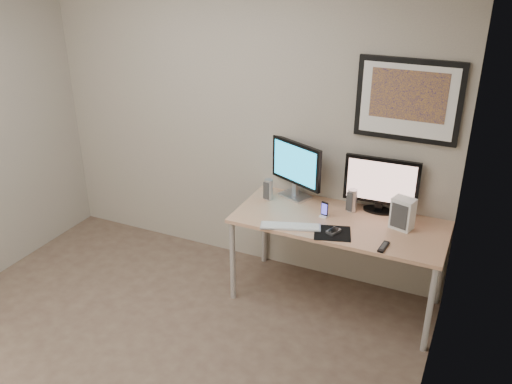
# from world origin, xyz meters

# --- Properties ---
(floor) EXTENTS (3.60, 3.60, 0.00)m
(floor) POSITION_xyz_m (0.00, 0.00, 0.00)
(floor) COLOR #4A372E
(floor) RESTS_ON ground
(room) EXTENTS (3.60, 3.60, 3.60)m
(room) POSITION_xyz_m (0.00, 0.45, 1.64)
(room) COLOR white
(room) RESTS_ON ground
(desk) EXTENTS (1.60, 0.70, 0.73)m
(desk) POSITION_xyz_m (1.00, 1.35, 0.66)
(desk) COLOR #976849
(desk) RESTS_ON floor
(framed_art) EXTENTS (0.75, 0.04, 0.60)m
(framed_art) POSITION_xyz_m (1.35, 1.68, 1.62)
(framed_art) COLOR black
(framed_art) RESTS_ON room
(monitor_large) EXTENTS (0.49, 0.25, 0.48)m
(monitor_large) POSITION_xyz_m (0.54, 1.60, 0.99)
(monitor_large) COLOR silver
(monitor_large) RESTS_ON desk
(monitor_tv) EXTENTS (0.57, 0.14, 0.45)m
(monitor_tv) POSITION_xyz_m (1.23, 1.62, 0.97)
(monitor_tv) COLOR black
(monitor_tv) RESTS_ON desk
(speaker_left) EXTENTS (0.08, 0.08, 0.17)m
(speaker_left) POSITION_xyz_m (0.36, 1.47, 0.82)
(speaker_left) COLOR silver
(speaker_left) RESTS_ON desk
(speaker_right) EXTENTS (0.09, 0.09, 0.18)m
(speaker_right) POSITION_xyz_m (1.04, 1.55, 0.82)
(speaker_right) COLOR silver
(speaker_right) RESTS_ON desk
(phone_dock) EXTENTS (0.07, 0.07, 0.13)m
(phone_dock) POSITION_xyz_m (0.88, 1.36, 0.79)
(phone_dock) COLOR black
(phone_dock) RESTS_ON desk
(keyboard) EXTENTS (0.46, 0.26, 0.02)m
(keyboard) POSITION_xyz_m (0.70, 1.10, 0.74)
(keyboard) COLOR silver
(keyboard) RESTS_ON desk
(mousepad) EXTENTS (0.32, 0.30, 0.00)m
(mousepad) POSITION_xyz_m (1.01, 1.14, 0.73)
(mousepad) COLOR black
(mousepad) RESTS_ON desk
(mouse) EXTENTS (0.09, 0.12, 0.04)m
(mouse) POSITION_xyz_m (1.02, 1.15, 0.75)
(mouse) COLOR black
(mouse) RESTS_ON mousepad
(remote) EXTENTS (0.05, 0.16, 0.02)m
(remote) POSITION_xyz_m (1.39, 1.09, 0.74)
(remote) COLOR black
(remote) RESTS_ON desk
(fan_unit) EXTENTS (0.18, 0.15, 0.24)m
(fan_unit) POSITION_xyz_m (1.45, 1.43, 0.85)
(fan_unit) COLOR silver
(fan_unit) RESTS_ON desk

